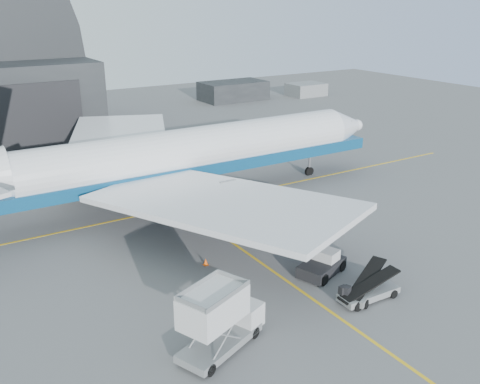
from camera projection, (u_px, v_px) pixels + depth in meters
ground at (297, 288)px, 40.62m from camera, size 200.00×200.00×0.00m
taxi_lines at (215, 230)px, 50.73m from camera, size 80.00×42.12×0.02m
distant_bldg_a at (233, 100)px, 117.03m from camera, size 14.00×8.00×4.00m
distant_bldg_b at (306, 96)px, 122.28m from camera, size 8.00×6.00×2.80m
airliner at (178, 156)px, 56.21m from camera, size 52.44×50.85×18.40m
catering_truck at (219, 319)px, 32.68m from camera, size 6.76×4.56×4.37m
pushback_tug at (322, 265)px, 42.62m from camera, size 4.66×3.57×1.91m
belt_loader_a at (365, 287)px, 39.50m from camera, size 5.23×3.46×1.99m
belt_loader_b at (368, 292)px, 38.83m from camera, size 5.12×1.90×1.94m
traffic_cone at (206, 262)px, 44.05m from camera, size 0.40×0.40×0.58m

